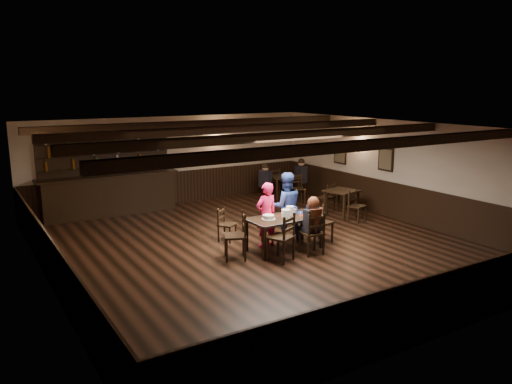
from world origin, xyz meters
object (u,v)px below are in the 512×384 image
woman_pink (266,215)px  chair_near_left (285,234)px  chair_near_right (314,231)px  cake (268,217)px  man_blue (286,206)px  bar_counter (109,189)px  dining_table (285,220)px

woman_pink → chair_near_left: bearing=75.7°
chair_near_right → cake: size_ratio=3.08×
chair_near_left → man_blue: (0.88, 1.23, 0.22)m
woman_pink → cake: size_ratio=4.83×
bar_counter → chair_near_left: bearing=-71.3°
chair_near_right → woman_pink: woman_pink is taller
woman_pink → chair_near_right: bearing=114.6°
woman_pink → bar_counter: bearing=-67.7°
chair_near_right → man_blue: man_blue is taller
chair_near_right → woman_pink: (-0.54, 1.06, 0.19)m
woman_pink → man_blue: 0.69m
chair_near_right → bar_counter: 6.50m
man_blue → cake: man_blue is taller
chair_near_left → chair_near_right: (0.76, -0.01, -0.04)m
dining_table → woman_pink: size_ratio=1.13×
woman_pink → bar_counter: (-2.21, 4.83, -0.02)m
chair_near_left → chair_near_right: bearing=-0.7°
chair_near_left → cake: bearing=86.7°
chair_near_right → man_blue: bearing=84.5°
chair_near_right → bar_counter: bearing=115.0°
woman_pink → man_blue: man_blue is taller
dining_table → cake: (-0.39, 0.06, 0.12)m
chair_near_left → bar_counter: size_ratio=0.26×
dining_table → chair_near_left: chair_near_left is taller
woman_pink → bar_counter: size_ratio=0.38×
dining_table → bar_counter: (-2.42, 5.25, 0.05)m
man_blue → bar_counter: bearing=-38.3°
chair_near_left → cake: chair_near_left is taller
cake → woman_pink: bearing=63.6°
woman_pink → cake: (-0.18, -0.37, 0.05)m
chair_near_right → cake: chair_near_right is taller
chair_near_left → cake: 0.71m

